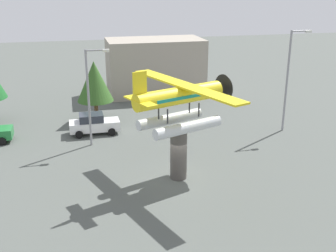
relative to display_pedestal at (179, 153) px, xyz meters
name	(u,v)px	position (x,y,z in m)	size (l,w,h in m)	color
ground_plane	(178,178)	(0.00, 0.00, -1.75)	(140.00, 140.00, 0.00)	#515651
display_pedestal	(179,153)	(0.00, 0.00, 0.00)	(1.10, 1.10, 3.49)	#4C4742
floatplane_monument	(181,103)	(0.12, 0.05, 3.42)	(7.19, 10.11, 4.00)	silver
car_mid_white	(94,124)	(-4.89, 9.86, -0.87)	(4.20, 2.02, 1.76)	white
streetlight_primary	(91,91)	(-5.07, 7.26, 2.69)	(1.84, 0.28, 7.60)	gray
streetlight_secondary	(290,75)	(11.40, 6.89, 3.21)	(1.84, 0.28, 8.62)	gray
storefront_building	(155,67)	(2.95, 22.00, 1.37)	(10.73, 5.85, 6.23)	#9E9384
tree_east	(95,81)	(-4.42, 13.46, 1.97)	(3.32, 3.32, 5.58)	brown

